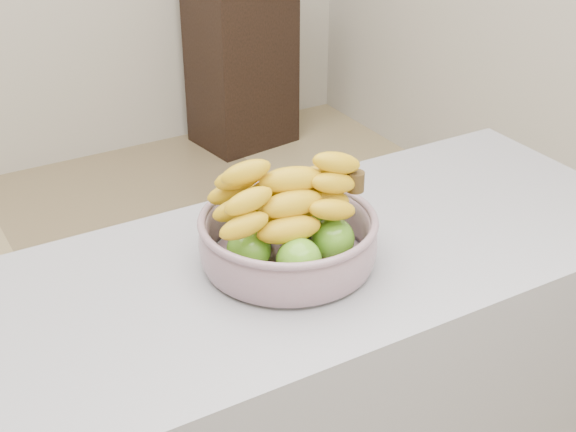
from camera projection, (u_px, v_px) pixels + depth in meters
name	position (u px, v px, depth m)	size (l,w,h in m)	color
cabinet	(242.00, 65.00, 4.06)	(0.46, 0.37, 0.83)	black
fruit_bowl	(288.00, 233.00, 1.49)	(0.34, 0.34, 0.20)	#909EAD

